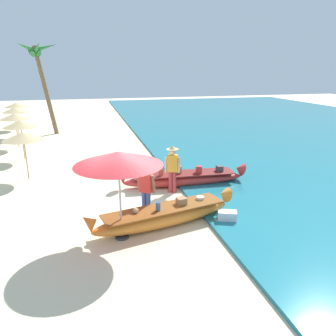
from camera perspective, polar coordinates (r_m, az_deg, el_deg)
The scene contains 13 objects.
ground_plane at distance 9.54m, azimuth -6.66°, elevation -9.71°, with size 80.00×80.00×0.00m, color beige.
boat_orange_foreground at distance 9.28m, azimuth -0.59°, elevation -8.35°, with size 4.52×1.71×0.84m.
boat_red_midground at distance 12.35m, azimuth 2.77°, elevation -1.81°, with size 4.94×1.08×0.81m.
person_vendor_hatted at distance 11.42m, azimuth 0.79°, elevation 0.37°, with size 0.59×0.44×1.73m.
person_tourist_customer at distance 9.53m, azimuth -3.90°, elevation -3.44°, with size 0.57×0.49×1.69m.
patio_umbrella_large at distance 8.04m, azimuth -8.71°, elevation 1.60°, with size 2.22×2.22×2.35m.
parasol_row_0 at distance 13.90m, azimuth -24.05°, elevation 5.12°, with size 1.60×1.60×1.91m.
parasol_row_1 at distance 17.05m, azimuth -24.49°, elevation 7.06°, with size 1.60×1.60×1.91m.
parasol_row_2 at distance 19.86m, azimuth -25.29°, elevation 8.20°, with size 1.60×1.60×1.91m.
parasol_row_3 at distance 22.99m, azimuth -25.23°, elevation 9.23°, with size 1.60×1.60×1.91m.
parasol_row_4 at distance 26.00m, azimuth -25.08°, elevation 9.99°, with size 1.60×1.60×1.91m.
palm_tree_tall_inland at distance 23.18m, azimuth -21.76°, elevation 16.92°, with size 2.57×2.31×5.92m.
cooler_box at distance 9.63m, azimuth 10.34°, elevation -8.45°, with size 0.54×0.33×0.36m, color silver.
Camera 1 is at (-1.03, -8.46, 4.31)m, focal length 34.74 mm.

